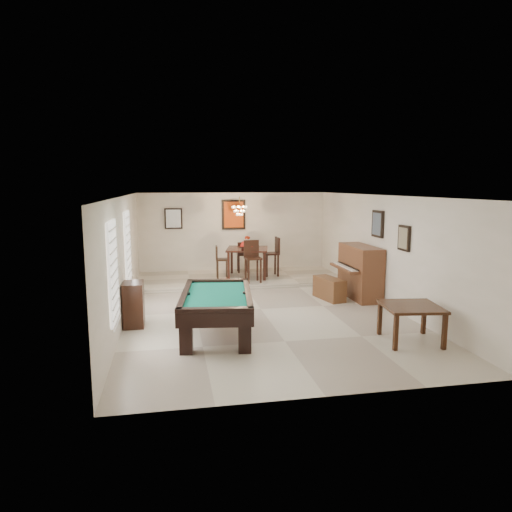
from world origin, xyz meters
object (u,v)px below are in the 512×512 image
object	(u,v)px
dining_chair_north	(243,257)
apothecary_chest	(134,304)
square_table	(411,323)
pool_table	(217,315)
dining_chair_south	(253,262)
flower_vase	(247,240)
chandelier	(239,207)
dining_chair_east	(271,257)
piano_bench	(329,289)
dining_chair_west	(222,262)
dining_table	(247,261)
upright_piano	(354,272)

from	to	relation	value
dining_chair_north	apothecary_chest	bearing A→B (deg)	60.85
square_table	pool_table	bearing A→B (deg)	163.17
dining_chair_south	flower_vase	bearing A→B (deg)	87.60
dining_chair_north	chandelier	size ratio (longest dim) A/B	1.61
dining_chair_east	piano_bench	bearing A→B (deg)	17.36
pool_table	apothecary_chest	world-z (taller)	apothecary_chest
dining_chair_north	dining_chair_east	xyz separation A→B (m)	(0.74, -0.75, 0.10)
dining_chair_west	dining_chair_south	bearing A→B (deg)	-129.27
piano_bench	chandelier	world-z (taller)	chandelier
apothecary_chest	flower_vase	xyz separation A→B (m)	(3.01, 3.95, 0.78)
dining_chair_east	chandelier	world-z (taller)	chandelier
dining_table	dining_chair_north	world-z (taller)	dining_table
piano_bench	flower_vase	xyz separation A→B (m)	(-1.64, 2.60, 0.96)
dining_chair_west	chandelier	world-z (taller)	chandelier
dining_table	dining_chair_east	xyz separation A→B (m)	(0.73, 0.03, 0.09)
upright_piano	dining_chair_west	bearing A→B (deg)	140.69
apothecary_chest	dining_chair_north	distance (m)	5.60
dining_chair_south	dining_chair_west	size ratio (longest dim) A/B	1.23
square_table	dining_chair_west	world-z (taller)	dining_chair_west
flower_vase	dining_chair_east	distance (m)	0.90
dining_chair_south	chandelier	xyz separation A→B (m)	(-0.26, 0.79, 1.49)
dining_chair_west	dining_chair_east	world-z (taller)	dining_chair_east
upright_piano	dining_table	world-z (taller)	upright_piano
flower_vase	dining_table	bearing A→B (deg)	0.00
upright_piano	flower_vase	size ratio (longest dim) A/B	6.17
dining_chair_north	chandelier	world-z (taller)	chandelier
apothecary_chest	dining_table	distance (m)	4.97
square_table	dining_chair_east	bearing A→B (deg)	102.36
dining_chair_west	dining_chair_north	bearing A→B (deg)	-38.73
piano_bench	dining_chair_west	size ratio (longest dim) A/B	1.03
apothecary_chest	dining_chair_south	distance (m)	4.40
square_table	piano_bench	bearing A→B (deg)	96.68
flower_vase	dining_chair_north	distance (m)	1.00
dining_table	dining_chair_west	world-z (taller)	dining_table
square_table	piano_bench	xyz separation A→B (m)	(-0.38, 3.27, -0.07)
upright_piano	piano_bench	xyz separation A→B (m)	(-0.67, -0.04, -0.39)
pool_table	dining_chair_south	size ratio (longest dim) A/B	2.03
dining_chair_west	chandelier	distance (m)	1.69
dining_table	square_table	bearing A→B (deg)	-71.00
square_table	upright_piano	bearing A→B (deg)	85.06
square_table	dining_chair_west	size ratio (longest dim) A/B	1.03
dining_chair_south	dining_chair_east	bearing A→B (deg)	44.55
piano_bench	dining_chair_west	bearing A→B (deg)	133.24
pool_table	dining_chair_west	size ratio (longest dim) A/B	2.49
pool_table	dining_chair_west	world-z (taller)	dining_chair_west
pool_table	apothecary_chest	size ratio (longest dim) A/B	2.64
dining_chair_east	dining_chair_south	bearing A→B (deg)	-42.59
dining_table	dining_chair_east	distance (m)	0.74
piano_bench	dining_chair_north	world-z (taller)	dining_chair_north
dining_chair_south	chandelier	distance (m)	1.71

